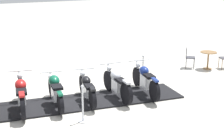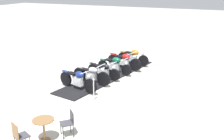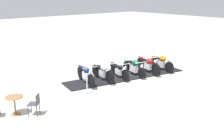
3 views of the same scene
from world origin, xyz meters
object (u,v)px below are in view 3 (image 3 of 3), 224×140
Objects in this scene: motorcycle_maroon at (148,65)px; stanchion_left_rear at (154,60)px; motorcycle_chrome at (103,72)px; cafe_table at (14,101)px; motorcycle_forest at (134,67)px; motorcycle_navy at (86,74)px; cafe_chair_near_table at (35,103)px; motorcycle_copper at (162,62)px; stanchion_left_mid at (114,65)px; stanchion_right_rear at (184,69)px; motorcycle_black at (119,70)px; stanchion_right_front at (87,88)px.

motorcycle_maroon reaches higher than stanchion_left_rear.
cafe_table is (-5.26, -1.03, 0.05)m from motorcycle_chrome.
motorcycle_navy is at bearing -90.18° from motorcycle_forest.
cafe_table is 0.82m from cafe_chair_near_table.
cafe_chair_near_table is at bearing -75.44° from motorcycle_copper.
motorcycle_maroon is 1.02m from motorcycle_copper.
motorcycle_forest is 1.05× the size of motorcycle_copper.
stanchion_right_rear is at bearing -52.88° from stanchion_left_mid.
motorcycle_chrome is at bearing -87.75° from motorcycle_black.
stanchion_left_mid reaches higher than motorcycle_forest.
motorcycle_chrome reaches higher than stanchion_right_rear.
cafe_table is at bearing -73.27° from motorcycle_maroon.
motorcycle_maroon is (3.00, -0.58, 0.01)m from motorcycle_chrome.
motorcycle_copper reaches higher than cafe_table.
motorcycle_chrome is 4.93m from cafe_chair_near_table.
stanchion_left_mid reaches higher than stanchion_right_rear.
stanchion_right_rear is 0.97× the size of stanchion_left_mid.
motorcycle_chrome reaches higher than motorcycle_forest.
cafe_table is at bearing -163.09° from stanchion_left_mid.
motorcycle_copper reaches higher than motorcycle_forest.
motorcycle_black is at bearing -87.14° from motorcycle_maroon.
stanchion_right_front is at bearing -18.35° from motorcycle_navy.
motorcycle_chrome is 2.11× the size of stanchion_left_rear.
motorcycle_chrome is 4.85m from stanchion_left_rear.
motorcycle_navy is 5.83m from stanchion_right_rear.
motorcycle_maroon reaches higher than motorcycle_copper.
motorcycle_maroon is at bearing 5.53° from stanchion_right_front.
motorcycle_chrome is 1.03× the size of motorcycle_copper.
motorcycle_chrome is 2.09m from stanchion_left_mid.
stanchion_right_front is (-3.81, -0.64, -0.21)m from motorcycle_forest.
motorcycle_chrome is at bearing -173.86° from stanchion_left_rear.
motorcycle_navy is 2.19× the size of stanchion_right_rear.
motorcycle_forest is 2.49× the size of cafe_chair_near_table.
cafe_chair_near_table is (-6.67, -1.19, -0.02)m from motorcycle_forest.
motorcycle_copper is (4.01, -0.78, 0.02)m from motorcycle_chrome.
motorcycle_black is at bearing 16.81° from stanchion_right_front.
motorcycle_chrome is at bearing 11.10° from cafe_table.
motorcycle_maroon is 2.12× the size of stanchion_left_mid.
cafe_chair_near_table is at bearing -68.88° from motorcycle_maroon.
stanchion_right_front is at bearing -59.54° from motorcycle_black.
motorcycle_chrome is 2.08× the size of stanchion_right_front.
motorcycle_maroon reaches higher than stanchion_right_rear.
motorcycle_maroon is at bearing -148.77° from stanchion_left_rear.
cafe_chair_near_table is at bearing -49.54° from motorcycle_navy.
motorcycle_copper is 1.93× the size of stanchion_left_mid.
motorcycle_chrome is 1.02m from motorcycle_black.
stanchion_left_rear is (5.83, 0.33, -0.21)m from motorcycle_navy.
motorcycle_chrome reaches higher than stanchion_left_mid.
stanchion_left_mid reaches higher than cafe_chair_near_table.
motorcycle_copper is at bearing -122.03° from stanchion_left_rear.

